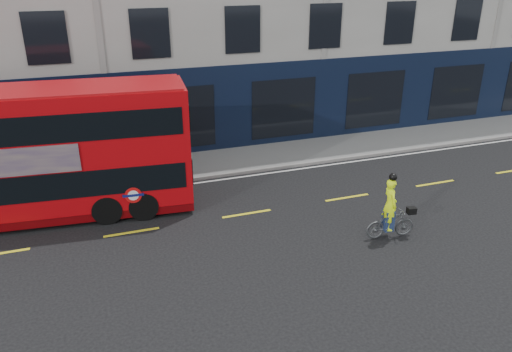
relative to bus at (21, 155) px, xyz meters
name	(u,v)px	position (x,y,z in m)	size (l,w,h in m)	color
ground	(137,256)	(3.12, -3.79, -2.30)	(120.00, 120.00, 0.00)	black
pavement	(118,175)	(3.12, 2.71, -2.24)	(60.00, 3.00, 0.12)	slate
kerb	(121,189)	(3.12, 1.21, -2.24)	(60.00, 0.12, 0.13)	gray
road_edge_line	(122,193)	(3.12, 0.91, -2.30)	(58.00, 0.10, 0.01)	silver
lane_dashes	(132,232)	(3.12, -2.29, -2.30)	(58.00, 0.12, 0.01)	yellow
bus	(21,155)	(0.00, 0.00, 0.00)	(11.32, 3.53, 4.49)	#B7070C
cyclist	(390,216)	(10.91, -5.36, -1.54)	(1.66, 0.68, 2.25)	#4E5154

